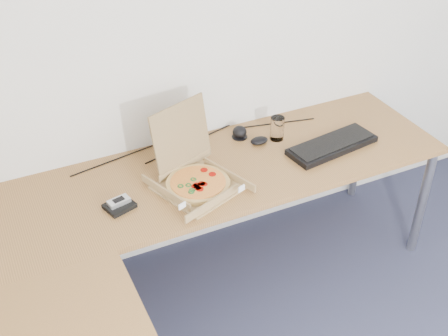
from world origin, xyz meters
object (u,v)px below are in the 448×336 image
desk (175,251)px  pizza_box (196,179)px  wallet (119,206)px  drinking_glass (277,128)px  keyboard (332,145)px

desk → pizza_box: pizza_box is taller
desk → wallet: wallet is taller
drinking_glass → wallet: size_ratio=1.03×
desk → drinking_glass: 0.97m
desk → keyboard: size_ratio=5.09×
pizza_box → desk: bearing=-146.0°
wallet → drinking_glass: bearing=-4.6°
desk → pizza_box: bearing=54.5°
drinking_glass → keyboard: bearing=-43.0°
desk → keyboard: (1.02, 0.34, 0.04)m
drinking_glass → keyboard: (0.22, -0.20, -0.05)m
pizza_box → drinking_glass: (0.55, 0.20, 0.02)m
pizza_box → wallet: 0.38m
keyboard → wallet: bearing=172.3°
drinking_glass → keyboard: size_ratio=0.26×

